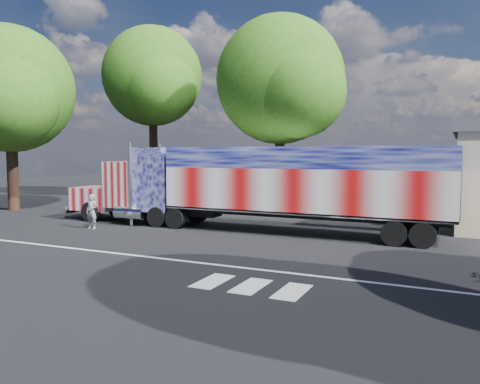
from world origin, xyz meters
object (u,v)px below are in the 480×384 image
at_px(tree_nw_a, 153,77).
at_px(tree_w_a, 10,90).
at_px(coach_bus, 235,181).
at_px(semi_truck, 252,185).
at_px(tree_n_mid, 282,81).
at_px(woman, 92,211).

height_order(tree_nw_a, tree_w_a, tree_nw_a).
height_order(coach_bus, tree_nw_a, tree_nw_a).
bearing_deg(coach_bus, tree_nw_a, 153.84).
bearing_deg(semi_truck, tree_n_mid, 103.37).
relative_size(tree_n_mid, tree_w_a, 1.13).
xyz_separation_m(coach_bus, tree_nw_a, (-10.02, 4.92, 8.26)).
distance_m(woman, tree_nw_a, 19.65).
bearing_deg(coach_bus, tree_w_a, -150.53).
bearing_deg(coach_bus, woman, -103.58).
relative_size(woman, tree_n_mid, 0.13).
distance_m(coach_bus, tree_nw_a, 13.89).
xyz_separation_m(tree_nw_a, tree_w_a, (-2.49, -11.99, -2.37)).
height_order(woman, tree_n_mid, tree_n_mid).
relative_size(woman, tree_nw_a, 0.12).
xyz_separation_m(semi_truck, tree_w_a, (-17.18, 0.77, 5.54)).
xyz_separation_m(coach_bus, tree_n_mid, (1.99, 3.47, 6.98)).
relative_size(woman, tree_w_a, 0.14).
distance_m(tree_nw_a, tree_w_a, 12.47).
xyz_separation_m(coach_bus, woman, (-2.60, -10.75, -0.98)).
xyz_separation_m(woman, tree_nw_a, (-7.43, 15.67, 9.25)).
bearing_deg(tree_w_a, woman, -20.37).
distance_m(semi_truck, coach_bus, 9.14).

